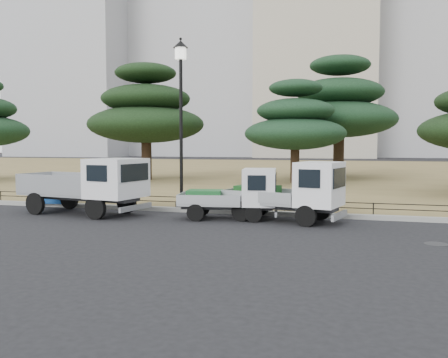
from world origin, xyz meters
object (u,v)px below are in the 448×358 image
(truck_kei_front, at_px, (236,194))
(tarp_pile, at_px, (57,193))
(truck_kei_rear, at_px, (292,192))
(truck_large, at_px, (89,183))
(street_lamp, at_px, (181,95))

(truck_kei_front, height_order, tarp_pile, truck_kei_front)
(truck_kei_rear, bearing_deg, tarp_pile, -176.07)
(truck_large, relative_size, tarp_pile, 3.23)
(street_lamp, bearing_deg, truck_kei_rear, -18.51)
(truck_kei_rear, xyz_separation_m, tarp_pile, (-9.74, 1.37, -0.46))
(truck_kei_front, relative_size, tarp_pile, 2.25)
(truck_kei_front, bearing_deg, truck_kei_rear, -8.96)
(truck_large, distance_m, truck_kei_front, 5.34)
(truck_kei_rear, bearing_deg, truck_large, -164.90)
(truck_kei_front, height_order, street_lamp, street_lamp)
(street_lamp, relative_size, tarp_pile, 4.12)
(truck_kei_rear, bearing_deg, street_lamp, 173.44)
(tarp_pile, bearing_deg, truck_kei_front, -9.99)
(street_lamp, bearing_deg, truck_kei_front, -30.51)
(street_lamp, xyz_separation_m, tarp_pile, (-5.36, -0.10, -3.81))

